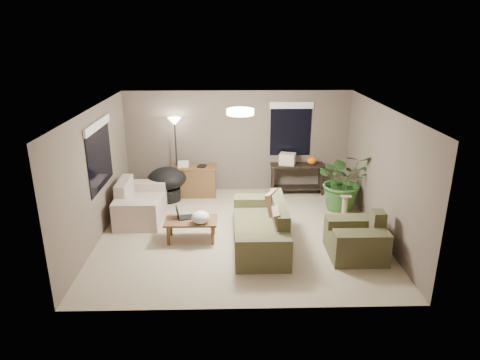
{
  "coord_description": "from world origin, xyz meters",
  "views": [
    {
      "loc": [
        -0.2,
        -7.78,
        3.85
      ],
      "look_at": [
        0.0,
        0.2,
        1.05
      ],
      "focal_mm": 32.0,
      "sensor_mm": 36.0,
      "label": 1
    }
  ],
  "objects_px": {
    "desk": "(194,181)",
    "console_table": "(297,176)",
    "armchair": "(357,240)",
    "coffee_table": "(191,223)",
    "floor_lamp": "(175,131)",
    "main_sofa": "(262,229)",
    "houseplant": "(343,187)",
    "cat_scratching_post": "(345,207)",
    "loveseat": "(140,204)",
    "papasan_chair": "(167,182)"
  },
  "relations": [
    {
      "from": "loveseat",
      "to": "floor_lamp",
      "type": "xyz_separation_m",
      "value": [
        0.66,
        1.42,
        1.3
      ]
    },
    {
      "from": "desk",
      "to": "cat_scratching_post",
      "type": "height_order",
      "value": "desk"
    },
    {
      "from": "armchair",
      "to": "coffee_table",
      "type": "bearing_deg",
      "value": 167.55
    },
    {
      "from": "main_sofa",
      "to": "papasan_chair",
      "type": "height_order",
      "value": "main_sofa"
    },
    {
      "from": "loveseat",
      "to": "console_table",
      "type": "height_order",
      "value": "loveseat"
    },
    {
      "from": "coffee_table",
      "to": "houseplant",
      "type": "relative_size",
      "value": 0.73
    },
    {
      "from": "houseplant",
      "to": "floor_lamp",
      "type": "bearing_deg",
      "value": 164.48
    },
    {
      "from": "loveseat",
      "to": "floor_lamp",
      "type": "relative_size",
      "value": 0.84
    },
    {
      "from": "desk",
      "to": "papasan_chair",
      "type": "bearing_deg",
      "value": -155.02
    },
    {
      "from": "main_sofa",
      "to": "houseplant",
      "type": "xyz_separation_m",
      "value": [
        1.95,
        1.63,
        0.24
      ]
    },
    {
      "from": "main_sofa",
      "to": "desk",
      "type": "xyz_separation_m",
      "value": [
        -1.47,
        2.55,
        0.08
      ]
    },
    {
      "from": "armchair",
      "to": "console_table",
      "type": "relative_size",
      "value": 0.77
    },
    {
      "from": "coffee_table",
      "to": "floor_lamp",
      "type": "distance_m",
      "value": 2.85
    },
    {
      "from": "coffee_table",
      "to": "console_table",
      "type": "bearing_deg",
      "value": 45.66
    },
    {
      "from": "armchair",
      "to": "houseplant",
      "type": "relative_size",
      "value": 0.73
    },
    {
      "from": "armchair",
      "to": "houseplant",
      "type": "xyz_separation_m",
      "value": [
        0.28,
        2.11,
        0.24
      ]
    },
    {
      "from": "loveseat",
      "to": "houseplant",
      "type": "xyz_separation_m",
      "value": [
        4.5,
        0.35,
        0.24
      ]
    },
    {
      "from": "loveseat",
      "to": "houseplant",
      "type": "bearing_deg",
      "value": 4.43
    },
    {
      "from": "desk",
      "to": "console_table",
      "type": "distance_m",
      "value": 2.53
    },
    {
      "from": "loveseat",
      "to": "desk",
      "type": "height_order",
      "value": "loveseat"
    },
    {
      "from": "houseplant",
      "to": "cat_scratching_post",
      "type": "height_order",
      "value": "houseplant"
    },
    {
      "from": "loveseat",
      "to": "desk",
      "type": "distance_m",
      "value": 1.67
    },
    {
      "from": "main_sofa",
      "to": "houseplant",
      "type": "bearing_deg",
      "value": 39.93
    },
    {
      "from": "console_table",
      "to": "armchair",
      "type": "bearing_deg",
      "value": -79.0
    },
    {
      "from": "console_table",
      "to": "houseplant",
      "type": "xyz_separation_m",
      "value": [
        0.89,
        -1.02,
        0.1
      ]
    },
    {
      "from": "main_sofa",
      "to": "desk",
      "type": "relative_size",
      "value": 2.0
    },
    {
      "from": "houseplant",
      "to": "desk",
      "type": "bearing_deg",
      "value": 164.88
    },
    {
      "from": "armchair",
      "to": "console_table",
      "type": "height_order",
      "value": "armchair"
    },
    {
      "from": "floor_lamp",
      "to": "houseplant",
      "type": "bearing_deg",
      "value": -15.52
    },
    {
      "from": "desk",
      "to": "houseplant",
      "type": "distance_m",
      "value": 3.54
    },
    {
      "from": "main_sofa",
      "to": "floor_lamp",
      "type": "height_order",
      "value": "floor_lamp"
    },
    {
      "from": "console_table",
      "to": "cat_scratching_post",
      "type": "bearing_deg",
      "value": -59.7
    },
    {
      "from": "cat_scratching_post",
      "to": "console_table",
      "type": "bearing_deg",
      "value": 120.3
    },
    {
      "from": "loveseat",
      "to": "floor_lamp",
      "type": "distance_m",
      "value": 2.03
    },
    {
      "from": "console_table",
      "to": "loveseat",
      "type": "bearing_deg",
      "value": -159.24
    },
    {
      "from": "loveseat",
      "to": "desk",
      "type": "xyz_separation_m",
      "value": [
        1.08,
        1.27,
        0.08
      ]
    },
    {
      "from": "console_table",
      "to": "floor_lamp",
      "type": "relative_size",
      "value": 0.68
    },
    {
      "from": "desk",
      "to": "console_table",
      "type": "bearing_deg",
      "value": 2.18
    },
    {
      "from": "loveseat",
      "to": "console_table",
      "type": "relative_size",
      "value": 1.23
    },
    {
      "from": "main_sofa",
      "to": "console_table",
      "type": "distance_m",
      "value": 2.86
    },
    {
      "from": "coffee_table",
      "to": "floor_lamp",
      "type": "height_order",
      "value": "floor_lamp"
    },
    {
      "from": "armchair",
      "to": "cat_scratching_post",
      "type": "distance_m",
      "value": 1.72
    },
    {
      "from": "loveseat",
      "to": "houseplant",
      "type": "relative_size",
      "value": 1.16
    },
    {
      "from": "papasan_chair",
      "to": "cat_scratching_post",
      "type": "height_order",
      "value": "papasan_chair"
    },
    {
      "from": "desk",
      "to": "papasan_chair",
      "type": "distance_m",
      "value": 0.68
    },
    {
      "from": "floor_lamp",
      "to": "houseplant",
      "type": "relative_size",
      "value": 1.39
    },
    {
      "from": "armchair",
      "to": "main_sofa",
      "type": "bearing_deg",
      "value": 163.78
    },
    {
      "from": "main_sofa",
      "to": "loveseat",
      "type": "distance_m",
      "value": 2.86
    },
    {
      "from": "cat_scratching_post",
      "to": "loveseat",
      "type": "bearing_deg",
      "value": 179.16
    },
    {
      "from": "main_sofa",
      "to": "coffee_table",
      "type": "xyz_separation_m",
      "value": [
        -1.35,
        0.18,
        0.06
      ]
    }
  ]
}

